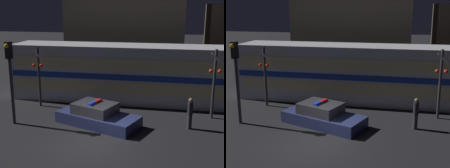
% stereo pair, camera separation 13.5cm
% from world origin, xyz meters
% --- Properties ---
extents(ground_plane, '(120.00, 120.00, 0.00)m').
position_xyz_m(ground_plane, '(0.00, 0.00, 0.00)').
color(ground_plane, black).
extents(train, '(15.08, 2.90, 3.80)m').
position_xyz_m(train, '(0.33, 7.48, 1.90)').
color(train, silver).
rests_on(train, ground_plane).
extents(police_car, '(4.90, 3.33, 1.33)m').
position_xyz_m(police_car, '(-0.28, 2.58, 0.49)').
color(police_car, navy).
rests_on(police_car, ground_plane).
extents(pedestrian, '(0.28, 0.28, 1.69)m').
position_xyz_m(pedestrian, '(4.65, 2.97, 0.87)').
color(pedestrian, '#2D2833').
rests_on(pedestrian, ground_plane).
extents(crossing_signal_near, '(0.69, 0.33, 4.01)m').
position_xyz_m(crossing_signal_near, '(5.97, 4.88, 2.18)').
color(crossing_signal_near, '#2D2D33').
rests_on(crossing_signal_near, ground_plane).
extents(crossing_signal_far, '(0.69, 0.33, 3.85)m').
position_xyz_m(crossing_signal_far, '(-4.71, 5.05, 2.10)').
color(crossing_signal_far, '#2D2D33').
rests_on(crossing_signal_far, ground_plane).
extents(traffic_light_corner, '(0.30, 0.46, 4.53)m').
position_xyz_m(traffic_light_corner, '(-4.82, 1.83, 2.81)').
color(traffic_light_corner, '#2D2D33').
rests_on(traffic_light_corner, ground_plane).
extents(building_left, '(10.10, 5.66, 9.84)m').
position_xyz_m(building_left, '(-0.64, 15.31, 4.92)').
color(building_left, '#726656').
rests_on(building_left, ground_plane).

